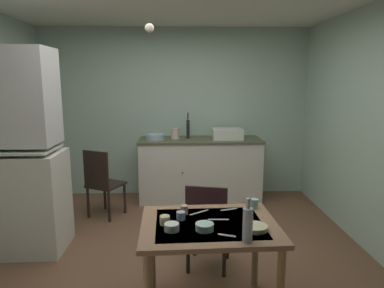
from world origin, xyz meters
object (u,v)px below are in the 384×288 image
at_px(mixing_bowl_counter, 155,137).
at_px(chair_by_counter, 102,182).
at_px(teacup_cream, 181,216).
at_px(glass_bottle, 248,224).
at_px(chair_far_side, 208,223).
at_px(hand_pump, 188,127).
at_px(sink_basin, 227,134).
at_px(serving_bowl_wide, 205,227).
at_px(dining_table, 209,236).
at_px(hutch_cabinet, 18,159).

xyz_separation_m(mixing_bowl_counter, chair_by_counter, (-0.66, -0.62, -0.49)).
height_order(mixing_bowl_counter, teacup_cream, mixing_bowl_counter).
relative_size(chair_by_counter, glass_bottle, 3.06).
bearing_deg(chair_far_side, chair_by_counter, 133.70).
bearing_deg(hand_pump, glass_bottle, -83.91).
height_order(sink_basin, serving_bowl_wide, sink_basin).
bearing_deg(mixing_bowl_counter, sink_basin, 2.68).
distance_m(teacup_cream, glass_bottle, 0.59).
height_order(hand_pump, chair_far_side, hand_pump).
bearing_deg(dining_table, chair_far_side, 86.13).
xyz_separation_m(dining_table, chair_by_counter, (-1.23, 1.97, -0.16)).
height_order(chair_by_counter, teacup_cream, chair_by_counter).
bearing_deg(chair_far_side, sink_basin, 77.38).
xyz_separation_m(sink_basin, mixing_bowl_counter, (-1.07, -0.05, -0.03)).
bearing_deg(glass_bottle, serving_bowl_wide, 146.11).
relative_size(hand_pump, mixing_bowl_counter, 1.46).
height_order(chair_far_side, chair_by_counter, chair_by_counter).
xyz_separation_m(sink_basin, glass_bottle, (-0.27, -2.94, -0.15)).
xyz_separation_m(dining_table, glass_bottle, (0.23, -0.30, 0.23)).
bearing_deg(sink_basin, hand_pump, 175.57).
relative_size(hutch_cabinet, teacup_cream, 30.30).
bearing_deg(glass_bottle, hutch_cabinet, 146.20).
distance_m(chair_far_side, teacup_cream, 0.68).
distance_m(sink_basin, dining_table, 2.71).
bearing_deg(hutch_cabinet, chair_far_side, -13.94).
bearing_deg(teacup_cream, chair_far_side, 65.06).
xyz_separation_m(hutch_cabinet, hand_pump, (1.79, 1.57, 0.11)).
height_order(hutch_cabinet, serving_bowl_wide, hutch_cabinet).
distance_m(chair_by_counter, serving_bowl_wide, 2.42).
bearing_deg(mixing_bowl_counter, dining_table, -77.45).
distance_m(sink_basin, hand_pump, 0.59).
height_order(hutch_cabinet, dining_table, hutch_cabinet).
xyz_separation_m(dining_table, serving_bowl_wide, (-0.04, -0.12, 0.13)).
relative_size(sink_basin, serving_bowl_wide, 3.33).
bearing_deg(serving_bowl_wide, hand_pump, 90.96).
height_order(hutch_cabinet, chair_by_counter, hutch_cabinet).
bearing_deg(teacup_cream, sink_basin, 74.58).
height_order(sink_basin, glass_bottle, sink_basin).
xyz_separation_m(hand_pump, mixing_bowl_counter, (-0.48, -0.10, -0.13)).
xyz_separation_m(hand_pump, serving_bowl_wide, (0.05, -2.80, -0.34)).
relative_size(chair_far_side, serving_bowl_wide, 6.52).
bearing_deg(hand_pump, teacup_cream, -92.67).
bearing_deg(chair_far_side, hand_pump, 93.75).
distance_m(hand_pump, serving_bowl_wide, 2.83).
relative_size(hutch_cabinet, glass_bottle, 7.07).
xyz_separation_m(mixing_bowl_counter, teacup_cream, (0.36, -2.51, -0.20)).
distance_m(chair_far_side, glass_bottle, 1.03).
bearing_deg(teacup_cream, glass_bottle, -41.15).
bearing_deg(chair_far_side, mixing_bowl_counter, 107.56).
bearing_deg(teacup_cream, chair_by_counter, 118.41).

